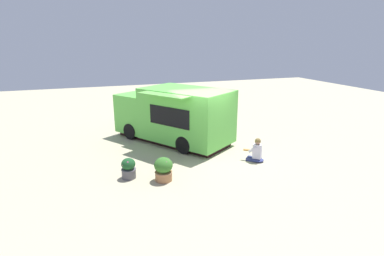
{
  "coord_description": "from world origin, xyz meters",
  "views": [
    {
      "loc": [
        4.51,
        10.81,
        4.37
      ],
      "look_at": [
        0.94,
        0.75,
        1.3
      ],
      "focal_mm": 28.86,
      "sensor_mm": 36.0,
      "label": 1
    }
  ],
  "objects_px": {
    "person_customer": "(256,152)",
    "food_truck": "(174,116)",
    "planter_flowering_near": "(129,168)",
    "planter_flowering_far": "(164,169)"
  },
  "relations": [
    {
      "from": "person_customer",
      "to": "food_truck",
      "type": "bearing_deg",
      "value": -56.62
    },
    {
      "from": "person_customer",
      "to": "planter_flowering_near",
      "type": "height_order",
      "value": "person_customer"
    },
    {
      "from": "food_truck",
      "to": "person_customer",
      "type": "relative_size",
      "value": 6.24
    },
    {
      "from": "food_truck",
      "to": "planter_flowering_far",
      "type": "xyz_separation_m",
      "value": [
        1.47,
        3.76,
        -0.75
      ]
    },
    {
      "from": "food_truck",
      "to": "planter_flowering_near",
      "type": "bearing_deg",
      "value": 52.08
    },
    {
      "from": "food_truck",
      "to": "person_customer",
      "type": "xyz_separation_m",
      "value": [
        -2.18,
        3.32,
        -0.8
      ]
    },
    {
      "from": "planter_flowering_far",
      "to": "person_customer",
      "type": "bearing_deg",
      "value": -173.05
    },
    {
      "from": "person_customer",
      "to": "planter_flowering_far",
      "type": "height_order",
      "value": "person_customer"
    },
    {
      "from": "person_customer",
      "to": "planter_flowering_far",
      "type": "xyz_separation_m",
      "value": [
        3.65,
        0.45,
        0.04
      ]
    },
    {
      "from": "food_truck",
      "to": "person_customer",
      "type": "bearing_deg",
      "value": 123.38
    }
  ]
}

